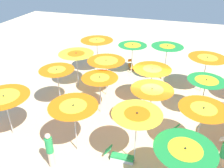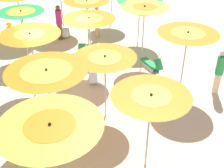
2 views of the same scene
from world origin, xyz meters
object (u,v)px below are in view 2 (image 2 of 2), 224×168
(beach_umbrella_6, at_px, (105,61))
(beach_umbrella_8, at_px, (87,5))
(beach_umbrella_12, at_px, (31,39))
(lounger_3, at_px, (151,64))
(lounger_1, at_px, (66,32))
(beach_umbrella_7, at_px, (89,23))
(beach_umbrella_3, at_px, (140,5))
(lounger_0, at_px, (83,49))
(lounger_5, at_px, (93,76))
(beachgoer_0, at_px, (97,21))
(beach_umbrella_5, at_px, (151,102))
(beach_umbrella_13, at_px, (22,15))
(beach_ball, at_px, (9,24))
(beach_umbrella_2, at_px, (144,12))
(beach_umbrella_10, at_px, (51,132))
(beachgoer_2, at_px, (219,71))
(beach_umbrella_1, at_px, (187,38))
(beachgoer_1, at_px, (59,22))
(beach_umbrella_11, at_px, (47,76))

(beach_umbrella_6, bearing_deg, beach_umbrella_8, 73.77)
(beach_umbrella_12, distance_m, lounger_3, 5.02)
(lounger_1, bearing_deg, beach_umbrella_7, -164.18)
(beach_umbrella_3, xyz_separation_m, lounger_0, (-2.82, 0.11, -1.70))
(lounger_5, bearing_deg, beachgoer_0, -3.32)
(beach_umbrella_7, bearing_deg, beach_umbrella_5, -96.54)
(beach_umbrella_13, bearing_deg, beach_ball, 91.87)
(beach_umbrella_2, bearing_deg, lounger_1, 114.55)
(beach_umbrella_10, relative_size, beachgoer_2, 1.35)
(lounger_0, xyz_separation_m, lounger_1, (-0.02, 2.34, -0.01))
(beach_umbrella_8, distance_m, beach_umbrella_13, 2.83)
(beach_umbrella_7, distance_m, beach_umbrella_10, 5.99)
(beach_umbrella_1, relative_size, lounger_0, 1.96)
(beach_umbrella_1, height_order, beach_umbrella_6, beach_umbrella_1)
(beach_umbrella_5, relative_size, beachgoer_1, 1.34)
(lounger_0, bearing_deg, beach_umbrella_12, 155.64)
(lounger_0, bearing_deg, beach_umbrella_13, 99.89)
(beach_umbrella_3, distance_m, lounger_1, 4.12)
(beach_umbrella_7, bearing_deg, beach_umbrella_8, 70.08)
(beach_umbrella_1, height_order, lounger_0, beach_umbrella_1)
(beach_umbrella_6, distance_m, lounger_3, 4.01)
(lounger_3, distance_m, lounger_5, 2.54)
(beach_umbrella_5, distance_m, beachgoer_2, 4.64)
(lounger_5, bearing_deg, beach_umbrella_6, -169.56)
(beach_umbrella_11, bearing_deg, beachgoer_1, 70.68)
(beach_umbrella_2, height_order, beachgoer_0, beach_umbrella_2)
(lounger_1, xyz_separation_m, beachgoer_0, (1.37, -0.87, 0.63))
(beach_umbrella_7, bearing_deg, beachgoer_0, 62.08)
(beach_umbrella_10, height_order, beachgoer_2, beach_umbrella_10)
(lounger_1, bearing_deg, beach_umbrella_5, -165.40)
(lounger_3, bearing_deg, beach_umbrella_3, -19.96)
(beach_umbrella_3, height_order, beach_umbrella_5, beach_umbrella_5)
(lounger_0, xyz_separation_m, beachgoer_1, (-0.45, 1.98, 0.70))
(beach_umbrella_13, bearing_deg, beach_umbrella_3, -9.59)
(beach_umbrella_10, bearing_deg, beachgoer_2, 15.30)
(beach_umbrella_3, relative_size, beachgoer_0, 1.34)
(beach_umbrella_10, distance_m, lounger_1, 9.97)
(beach_umbrella_10, distance_m, lounger_3, 7.16)
(beach_umbrella_2, bearing_deg, beachgoer_1, 121.32)
(beach_umbrella_12, relative_size, lounger_0, 1.86)
(beach_umbrella_2, height_order, lounger_1, beach_umbrella_2)
(beach_umbrella_1, relative_size, beach_umbrella_12, 1.05)
(beach_umbrella_7, bearing_deg, lounger_1, 85.63)
(beach_umbrella_2, bearing_deg, beach_umbrella_7, 174.26)
(beach_umbrella_6, bearing_deg, lounger_1, 82.00)
(beach_umbrella_8, bearing_deg, beach_umbrella_5, -100.67)
(beach_umbrella_5, xyz_separation_m, beachgoer_2, (4.11, 1.80, -1.16))
(beach_umbrella_1, xyz_separation_m, beach_umbrella_10, (-5.35, -2.37, -0.09))
(beach_umbrella_12, height_order, beachgoer_0, beach_umbrella_12)
(beach_umbrella_1, bearing_deg, beach_ball, 115.84)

